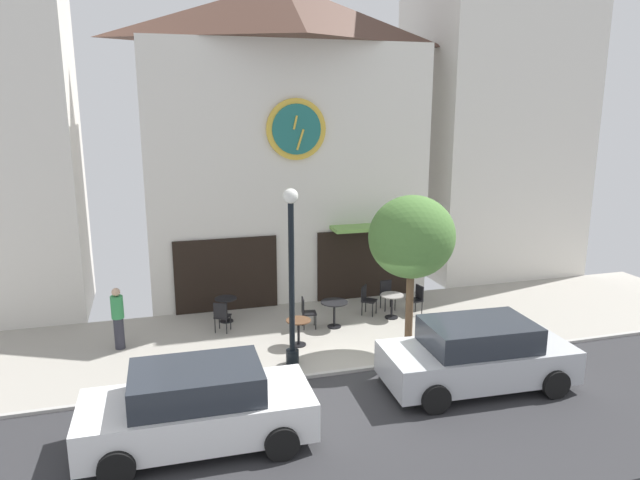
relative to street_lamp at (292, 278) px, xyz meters
name	(u,v)px	position (x,y,z in m)	size (l,w,h in m)	color
ground_plane	(366,371)	(1.63, -0.86, -2.26)	(25.13, 10.55, 0.13)	#9E998E
clock_building	(286,140)	(1.23, 5.82, 2.93)	(9.07, 4.22, 10.01)	silver
neighbor_building_right	(493,96)	(9.52, 6.82, 4.38)	(5.82, 4.81, 13.23)	silver
street_lamp	(292,278)	(0.00, 0.00, 0.00)	(0.36, 0.36, 4.40)	black
street_tree	(412,237)	(3.16, 0.05, 0.78)	(2.24, 2.01, 4.09)	brown
cafe_table_leftmost	(226,306)	(-1.20, 3.37, -1.74)	(0.64, 0.64, 0.73)	black
cafe_table_rightmost	(299,328)	(0.43, 1.06, -1.74)	(0.67, 0.67, 0.72)	black
cafe_table_near_curb	(334,308)	(1.74, 2.05, -1.66)	(0.78, 0.78, 0.77)	black
cafe_table_center	(392,302)	(3.63, 2.28, -1.72)	(0.70, 0.70, 0.73)	black
cafe_chair_right_end	(221,315)	(-1.44, 2.55, -1.70)	(0.54, 0.54, 0.90)	black
cafe_chair_mid_row	(367,298)	(3.02, 2.78, -1.70)	(0.56, 0.56, 0.90)	black
cafe_chair_facing_wall	(417,297)	(4.51, 2.39, -1.70)	(0.46, 0.46, 0.90)	black
cafe_chair_corner	(387,292)	(3.81, 3.09, -1.70)	(0.42, 0.42, 0.90)	black
cafe_chair_by_entrance	(306,311)	(0.95, 2.20, -1.70)	(0.45, 0.45, 0.90)	black
pedestrian_green	(118,317)	(-4.16, 2.19, -1.37)	(0.44, 0.44, 1.67)	#2D2D38
parked_car_white	(198,407)	(-2.53, -2.92, -1.47)	(4.34, 2.09, 1.55)	white
parked_car_silver	(477,355)	(3.76, -2.32, -1.47)	(4.38, 2.18, 1.55)	#B7BABF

